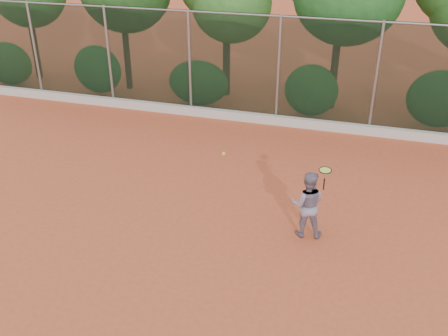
# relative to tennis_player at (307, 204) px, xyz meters

# --- Properties ---
(ground) EXTENTS (80.00, 80.00, 0.00)m
(ground) POSITION_rel_tennis_player_xyz_m (-1.90, -0.81, -0.76)
(ground) COLOR #BE4F2D
(ground) RESTS_ON ground
(concrete_curb) EXTENTS (24.00, 0.20, 0.30)m
(concrete_curb) POSITION_rel_tennis_player_xyz_m (-1.90, 6.01, -0.61)
(concrete_curb) COLOR #B8B3AB
(concrete_curb) RESTS_ON ground
(tennis_player) EXTENTS (0.81, 0.67, 1.52)m
(tennis_player) POSITION_rel_tennis_player_xyz_m (0.00, 0.00, 0.00)
(tennis_player) COLOR slate
(tennis_player) RESTS_ON ground
(chainlink_fence) EXTENTS (24.09, 0.09, 3.50)m
(chainlink_fence) POSITION_rel_tennis_player_xyz_m (-1.90, 6.19, 1.10)
(chainlink_fence) COLOR black
(chainlink_fence) RESTS_ON ground
(tennis_racket) EXTENTS (0.28, 0.28, 0.51)m
(tennis_racket) POSITION_rel_tennis_player_xyz_m (0.31, -0.11, 0.88)
(tennis_racket) COLOR black
(tennis_racket) RESTS_ON ground
(tennis_ball_in_flight) EXTENTS (0.07, 0.07, 0.07)m
(tennis_ball_in_flight) POSITION_rel_tennis_player_xyz_m (-1.83, -0.06, 0.97)
(tennis_ball_in_flight) COLOR yellow
(tennis_ball_in_flight) RESTS_ON ground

